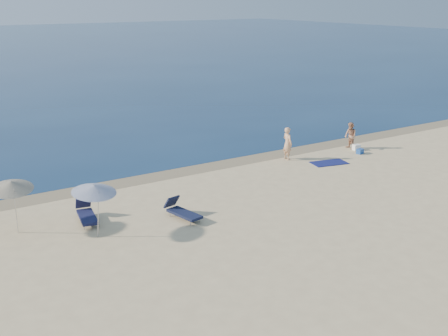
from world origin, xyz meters
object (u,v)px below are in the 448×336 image
at_px(person_right, 350,136).
at_px(umbrella_near, 94,189).
at_px(blue_cooler, 360,151).
at_px(person_left, 288,143).

bearing_deg(person_right, umbrella_near, -67.24).
xyz_separation_m(blue_cooler, umbrella_near, (-16.80, -2.81, 1.72)).
bearing_deg(blue_cooler, umbrella_near, 177.51).
distance_m(blue_cooler, umbrella_near, 17.12).
height_order(person_left, person_right, person_left).
height_order(person_left, umbrella_near, umbrella_near).
bearing_deg(umbrella_near, blue_cooler, -4.21).
bearing_deg(person_left, blue_cooler, -106.36).
relative_size(person_right, blue_cooler, 3.94).
bearing_deg(umbrella_near, person_right, -0.82).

